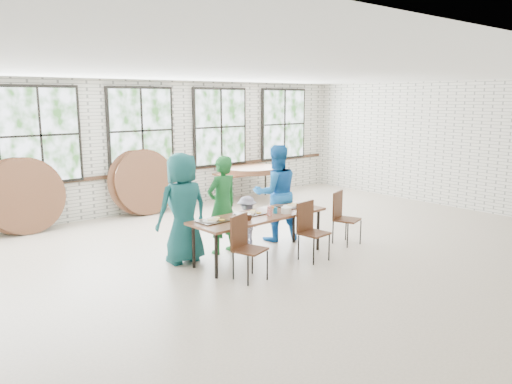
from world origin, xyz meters
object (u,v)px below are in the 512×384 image
chair_near_right (309,226)px  storage_table (250,174)px  chair_near_left (245,242)px  dining_table (259,218)px

chair_near_right → storage_table: 4.89m
chair_near_left → dining_table: bearing=18.3°
dining_table → chair_near_left: bearing=-145.7°
storage_table → dining_table: bearing=-125.0°
dining_table → chair_near_left: chair_near_left is taller
chair_near_left → chair_near_right: 1.38m
chair_near_right → storage_table: bearing=56.0°
dining_table → storage_table: same height
chair_near_left → storage_table: bearing=31.6°
chair_near_left → chair_near_right: (1.38, 0.03, 0.00)m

